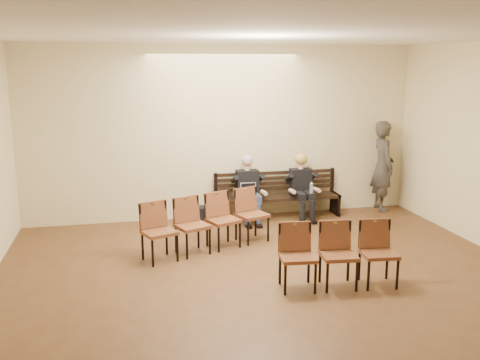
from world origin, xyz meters
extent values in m
plane|color=brown|center=(0.00, 0.00, 0.00)|extent=(10.00, 10.00, 0.00)
cube|color=beige|center=(0.00, 5.00, 1.75)|extent=(8.00, 0.02, 3.50)
cube|color=white|center=(0.00, 0.00, 3.50)|extent=(8.00, 10.00, 0.02)
cube|color=black|center=(1.07, 4.65, 0.23)|extent=(2.60, 0.90, 0.45)
cube|color=#B9B8BD|center=(0.40, 4.34, 0.57)|extent=(0.35, 0.29, 0.23)
cylinder|color=silver|center=(1.63, 4.23, 0.56)|extent=(0.08, 0.08, 0.23)
cube|color=black|center=(-0.66, 4.71, 0.16)|extent=(0.51, 0.43, 0.32)
imported|color=#39342F|center=(3.43, 4.75, 1.11)|extent=(0.60, 0.85, 2.23)
cube|color=brown|center=(-0.65, 2.99, 0.47)|extent=(2.33, 1.31, 0.95)
cube|color=brown|center=(0.90, 1.08, 0.46)|extent=(1.71, 0.66, 0.93)
camera|label=1|loc=(-2.00, -5.58, 3.10)|focal=40.00mm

